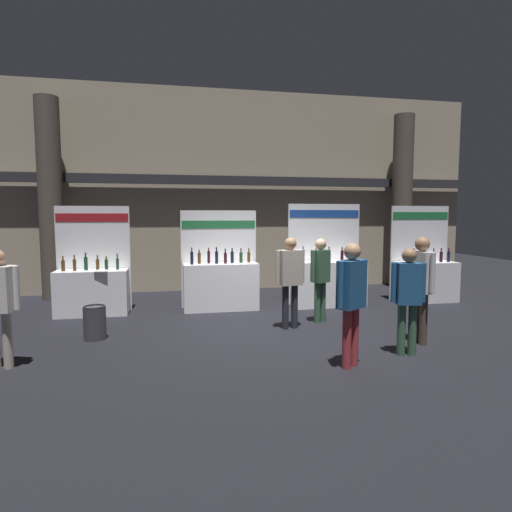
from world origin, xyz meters
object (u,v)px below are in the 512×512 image
(trash_bin, at_px, (95,323))
(exhibitor_booth_3, at_px, (425,277))
(visitor_1, at_px, (290,274))
(visitor_6, at_px, (320,273))
(exhibitor_booth_1, at_px, (221,283))
(visitor_3, at_px, (408,293))
(visitor_4, at_px, (351,294))
(exhibitor_booth_0, at_px, (92,287))
(exhibitor_booth_2, at_px, (328,279))
(visitor_5, at_px, (421,280))

(trash_bin, bearing_deg, exhibitor_booth_3, 14.16)
(visitor_1, bearing_deg, visitor_6, 16.50)
(exhibitor_booth_3, relative_size, visitor_1, 1.38)
(exhibitor_booth_1, bearing_deg, trash_bin, -140.67)
(exhibitor_booth_1, height_order, visitor_6, exhibitor_booth_1)
(visitor_3, distance_m, visitor_6, 2.24)
(visitor_4, bearing_deg, visitor_6, 48.80)
(exhibitor_booth_0, height_order, exhibitor_booth_1, exhibitor_booth_0)
(exhibitor_booth_0, distance_m, visitor_6, 4.80)
(exhibitor_booth_2, distance_m, visitor_3, 3.64)
(exhibitor_booth_0, bearing_deg, trash_bin, -79.36)
(exhibitor_booth_0, distance_m, visitor_1, 4.29)
(visitor_6, bearing_deg, visitor_3, 80.92)
(visitor_4, bearing_deg, visitor_5, -3.52)
(exhibitor_booth_1, xyz_separation_m, exhibitor_booth_3, (5.02, -0.07, -0.01))
(exhibitor_booth_3, xyz_separation_m, visitor_1, (-3.94, -1.83, 0.43))
(exhibitor_booth_1, xyz_separation_m, trash_bin, (-2.36, -1.93, -0.32))
(exhibitor_booth_0, relative_size, visitor_4, 1.34)
(visitor_1, bearing_deg, exhibitor_booth_1, 110.16)
(exhibitor_booth_0, distance_m, visitor_5, 6.52)
(exhibitor_booth_1, bearing_deg, visitor_5, -47.91)
(exhibitor_booth_0, distance_m, visitor_4, 5.76)
(exhibitor_booth_1, relative_size, visitor_5, 1.26)
(exhibitor_booth_3, bearing_deg, exhibitor_booth_2, -179.66)
(trash_bin, relative_size, visitor_5, 0.33)
(trash_bin, bearing_deg, visitor_4, -29.53)
(visitor_1, height_order, visitor_3, visitor_1)
(exhibitor_booth_2, relative_size, visitor_3, 1.47)
(visitor_1, distance_m, visitor_5, 2.26)
(exhibitor_booth_2, relative_size, exhibitor_booth_3, 1.01)
(exhibitor_booth_2, relative_size, visitor_1, 1.40)
(exhibitor_booth_3, xyz_separation_m, visitor_5, (-2.11, -3.15, 0.45))
(exhibitor_booth_1, height_order, trash_bin, exhibitor_booth_1)
(exhibitor_booth_2, xyz_separation_m, visitor_4, (-1.16, -3.94, 0.41))
(visitor_4, height_order, visitor_6, visitor_4)
(visitor_5, xyz_separation_m, visitor_6, (-1.12, 1.66, -0.07))
(exhibitor_booth_1, height_order, visitor_5, exhibitor_booth_1)
(exhibitor_booth_3, distance_m, visitor_1, 4.36)
(trash_bin, xyz_separation_m, visitor_4, (3.70, -2.10, 0.74))
(exhibitor_booth_1, bearing_deg, visitor_6, -40.98)
(trash_bin, bearing_deg, exhibitor_booth_1, 39.33)
(visitor_5, bearing_deg, visitor_4, -72.66)
(exhibitor_booth_1, bearing_deg, visitor_4, -71.60)
(trash_bin, distance_m, visitor_4, 4.32)
(exhibitor_booth_0, bearing_deg, exhibitor_booth_2, -1.20)
(exhibitor_booth_3, relative_size, visitor_6, 1.41)
(exhibitor_booth_0, height_order, visitor_1, exhibitor_booth_0)
(exhibitor_booth_2, bearing_deg, visitor_4, -106.39)
(visitor_3, bearing_deg, exhibitor_booth_1, -44.27)
(visitor_6, bearing_deg, visitor_1, 1.45)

